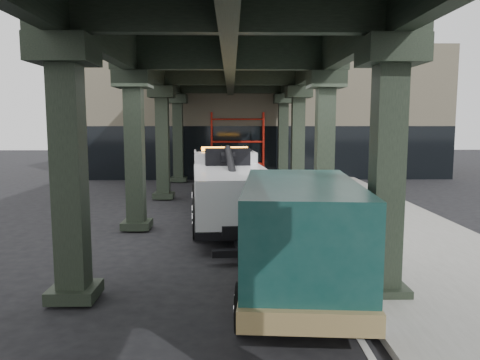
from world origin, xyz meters
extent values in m
plane|color=black|center=(0.00, 0.00, 0.00)|extent=(90.00, 90.00, 0.00)
cube|color=gray|center=(4.50, 2.00, 0.07)|extent=(5.00, 40.00, 0.15)
cube|color=silver|center=(1.70, 2.00, 0.01)|extent=(0.12, 38.00, 0.01)
cube|color=black|center=(2.60, -4.00, 2.50)|extent=(0.55, 0.55, 5.00)
cube|color=black|center=(2.60, -4.00, 4.75)|extent=(1.10, 1.10, 0.50)
cube|color=black|center=(2.60, -4.00, 0.18)|extent=(0.90, 0.90, 0.24)
cube|color=black|center=(2.60, 2.00, 2.50)|extent=(0.55, 0.55, 5.00)
cube|color=black|center=(2.60, 2.00, 4.75)|extent=(1.10, 1.10, 0.50)
cube|color=black|center=(2.60, 2.00, 0.18)|extent=(0.90, 0.90, 0.24)
cube|color=black|center=(2.60, 8.00, 2.50)|extent=(0.55, 0.55, 5.00)
cube|color=black|center=(2.60, 8.00, 4.75)|extent=(1.10, 1.10, 0.50)
cube|color=black|center=(2.60, 8.00, 0.18)|extent=(0.90, 0.90, 0.24)
cube|color=black|center=(2.60, 14.00, 2.50)|extent=(0.55, 0.55, 5.00)
cube|color=black|center=(2.60, 14.00, 4.75)|extent=(1.10, 1.10, 0.50)
cube|color=black|center=(2.60, 14.00, 0.18)|extent=(0.90, 0.90, 0.24)
cube|color=black|center=(-3.40, -4.00, 2.50)|extent=(0.55, 0.55, 5.00)
cube|color=black|center=(-3.40, -4.00, 4.75)|extent=(1.10, 1.10, 0.50)
cube|color=black|center=(-3.40, -4.00, 0.18)|extent=(0.90, 0.90, 0.24)
cube|color=black|center=(-3.40, 2.00, 2.50)|extent=(0.55, 0.55, 5.00)
cube|color=black|center=(-3.40, 2.00, 4.75)|extent=(1.10, 1.10, 0.50)
cube|color=black|center=(-3.40, 2.00, 0.18)|extent=(0.90, 0.90, 0.24)
cube|color=black|center=(-3.40, 8.00, 2.50)|extent=(0.55, 0.55, 5.00)
cube|color=black|center=(-3.40, 8.00, 4.75)|extent=(1.10, 1.10, 0.50)
cube|color=black|center=(-3.40, 8.00, 0.18)|extent=(0.90, 0.90, 0.24)
cube|color=black|center=(-3.40, 14.00, 2.50)|extent=(0.55, 0.55, 5.00)
cube|color=black|center=(-3.40, 14.00, 4.75)|extent=(1.10, 1.10, 0.50)
cube|color=black|center=(-3.40, 14.00, 0.18)|extent=(0.90, 0.90, 0.24)
cube|color=black|center=(2.60, 2.00, 5.55)|extent=(0.35, 32.00, 1.10)
cube|color=black|center=(-3.40, 2.00, 5.55)|extent=(0.35, 32.00, 1.10)
cube|color=black|center=(-0.40, 2.00, 5.55)|extent=(0.35, 32.00, 1.10)
cube|color=black|center=(-0.40, 2.00, 6.25)|extent=(7.40, 32.00, 0.30)
cube|color=#C6B793|center=(2.00, 20.00, 4.00)|extent=(22.00, 10.00, 8.00)
cylinder|color=red|center=(-1.50, 14.90, 2.00)|extent=(0.08, 0.08, 4.00)
cylinder|color=red|center=(-1.50, 14.10, 2.00)|extent=(0.08, 0.08, 4.00)
cylinder|color=red|center=(1.50, 14.90, 2.00)|extent=(0.08, 0.08, 4.00)
cylinder|color=red|center=(1.50, 14.10, 2.00)|extent=(0.08, 0.08, 4.00)
cylinder|color=red|center=(0.00, 14.90, 1.00)|extent=(3.00, 0.08, 0.08)
cylinder|color=red|center=(0.00, 14.90, 2.30)|extent=(3.00, 0.08, 0.08)
cylinder|color=red|center=(0.00, 14.90, 3.60)|extent=(3.00, 0.08, 0.08)
cube|color=black|center=(-0.42, 2.50, 0.67)|extent=(1.56, 7.26, 0.24)
cube|color=white|center=(-0.63, 4.94, 1.49)|extent=(2.44, 2.49, 1.73)
cube|color=white|center=(-0.72, 5.94, 1.01)|extent=(2.30, 0.86, 0.86)
cube|color=black|center=(-0.65, 5.18, 1.97)|extent=(2.21, 1.42, 0.82)
cube|color=white|center=(-0.33, 1.40, 1.30)|extent=(2.70, 4.98, 1.34)
cube|color=orange|center=(-0.61, 4.75, 2.45)|extent=(1.74, 0.41, 0.15)
cube|color=black|center=(-0.49, 3.31, 2.26)|extent=(1.58, 0.70, 0.58)
cylinder|color=black|center=(-0.35, 1.59, 2.02)|extent=(0.51, 3.37, 1.29)
cube|color=black|center=(-0.12, -1.04, 0.34)|extent=(0.40, 1.36, 0.17)
cube|color=black|center=(-0.07, -1.71, 0.29)|extent=(1.55, 0.37, 0.17)
cylinder|color=black|center=(-1.71, 5.14, 0.53)|extent=(0.42, 1.08, 1.06)
cylinder|color=silver|center=(-1.71, 5.14, 0.53)|extent=(0.42, 0.61, 0.58)
cylinder|color=black|center=(0.40, 5.32, 0.53)|extent=(0.42, 1.08, 1.06)
cylinder|color=silver|center=(0.40, 5.32, 0.53)|extent=(0.42, 0.61, 0.58)
cylinder|color=black|center=(-1.44, 1.98, 0.53)|extent=(0.42, 1.08, 1.06)
cylinder|color=silver|center=(-1.44, 1.98, 0.53)|extent=(0.42, 0.61, 0.58)
cylinder|color=black|center=(0.67, 2.16, 0.53)|extent=(0.42, 1.08, 1.06)
cylinder|color=silver|center=(0.67, 2.16, 0.53)|extent=(0.42, 0.61, 0.58)
cylinder|color=black|center=(-1.33, 0.74, 0.53)|extent=(0.42, 1.08, 1.06)
cylinder|color=silver|center=(-1.33, 0.74, 0.53)|extent=(0.42, 0.61, 0.58)
cylinder|color=black|center=(0.77, 0.92, 0.53)|extent=(0.42, 1.08, 1.06)
cylinder|color=silver|center=(0.77, 0.92, 0.53)|extent=(0.42, 0.61, 0.58)
cube|color=#103935|center=(1.19, -1.26, 0.95)|extent=(2.13, 1.26, 0.90)
cube|color=#103935|center=(0.97, -4.00, 1.35)|extent=(2.46, 4.66, 1.95)
cube|color=#957D4B|center=(1.00, -3.61, 0.55)|extent=(2.59, 5.75, 0.35)
cube|color=black|center=(1.16, -1.66, 1.75)|extent=(1.98, 0.59, 0.83)
cube|color=black|center=(0.99, -3.71, 1.85)|extent=(2.41, 3.76, 0.55)
cube|color=silver|center=(1.23, -0.74, 0.55)|extent=(2.00, 0.28, 0.30)
cylinder|color=black|center=(0.19, -1.23, 0.42)|extent=(0.35, 0.86, 0.84)
cylinder|color=silver|center=(0.19, -1.23, 0.42)|extent=(0.36, 0.49, 0.46)
cylinder|color=black|center=(2.18, -1.39, 0.42)|extent=(0.35, 0.86, 0.84)
cylinder|color=silver|center=(2.18, -1.39, 0.42)|extent=(0.36, 0.49, 0.46)
cylinder|color=black|center=(-0.15, -5.42, 0.42)|extent=(0.35, 0.86, 0.84)
cylinder|color=silver|center=(-0.15, -5.42, 0.42)|extent=(0.36, 0.49, 0.46)
cylinder|color=black|center=(1.84, -5.58, 0.42)|extent=(0.35, 0.86, 0.84)
cylinder|color=silver|center=(1.84, -5.58, 0.42)|extent=(0.36, 0.49, 0.46)
camera|label=1|loc=(-0.35, -12.78, 3.45)|focal=35.00mm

